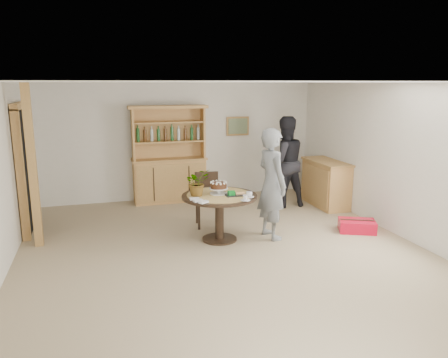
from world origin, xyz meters
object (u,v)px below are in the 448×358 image
(teen_boy, at_px, (272,184))
(adult_person, at_px, (284,162))
(red_suitcase, at_px, (357,226))
(dining_table, at_px, (219,204))
(dining_chair, at_px, (207,196))
(sideboard, at_px, (326,183))
(hutch, at_px, (169,170))

(teen_boy, height_order, adult_person, adult_person)
(teen_boy, bearing_deg, adult_person, -39.48)
(teen_boy, height_order, red_suitcase, teen_boy)
(dining_table, xyz_separation_m, teen_boy, (0.85, -0.10, 0.30))
(dining_chair, height_order, teen_boy, teen_boy)
(red_suitcase, bearing_deg, dining_table, -162.20)
(dining_table, height_order, red_suitcase, dining_table)
(red_suitcase, bearing_deg, sideboard, 104.00)
(dining_table, xyz_separation_m, red_suitcase, (2.37, -0.27, -0.50))
(hutch, relative_size, teen_boy, 1.13)
(sideboard, xyz_separation_m, adult_person, (-0.85, 0.21, 0.45))
(red_suitcase, bearing_deg, dining_chair, 179.33)
(adult_person, bearing_deg, teen_boy, 58.37)
(dining_chair, bearing_deg, teen_boy, -40.84)
(adult_person, relative_size, red_suitcase, 2.60)
(dining_table, xyz_separation_m, adult_person, (1.81, 1.57, 0.32))
(teen_boy, xyz_separation_m, adult_person, (0.96, 1.67, 0.02))
(sideboard, xyz_separation_m, teen_boy, (-1.81, -1.46, 0.43))
(sideboard, relative_size, teen_boy, 0.70)
(sideboard, height_order, dining_table, sideboard)
(dining_chair, bearing_deg, red_suitcase, -17.90)
(dining_chair, relative_size, red_suitcase, 1.33)
(hutch, distance_m, red_suitcase, 4.01)
(dining_chair, relative_size, teen_boy, 0.52)
(dining_chair, distance_m, teen_boy, 1.30)
(dining_chair, xyz_separation_m, red_suitcase, (2.36, -1.10, -0.43))
(hutch, height_order, adult_person, hutch)
(dining_table, bearing_deg, hutch, 98.21)
(adult_person, height_order, red_suitcase, adult_person)
(sideboard, bearing_deg, red_suitcase, -100.25)
(sideboard, xyz_separation_m, dining_table, (-2.66, -1.36, 0.13))
(hutch, relative_size, red_suitcase, 2.87)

